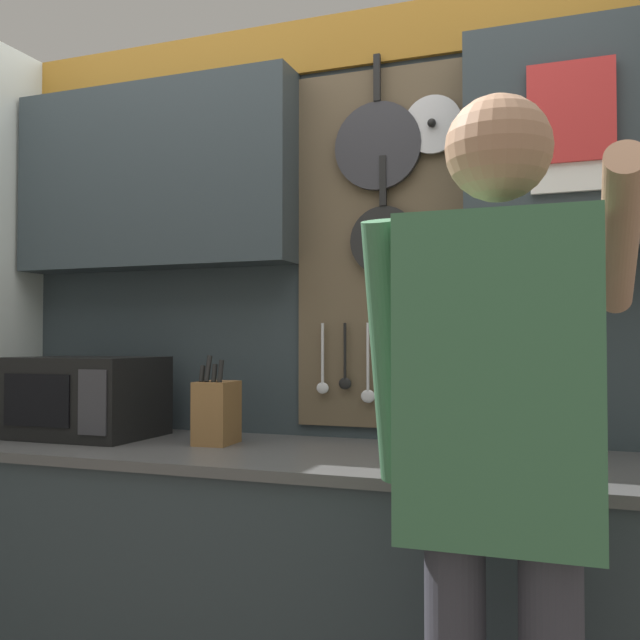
{
  "coord_description": "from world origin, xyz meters",
  "views": [
    {
      "loc": [
        0.89,
        -1.99,
        1.23
      ],
      "look_at": [
        0.08,
        0.22,
        1.3
      ],
      "focal_mm": 40.0,
      "sensor_mm": 36.0,
      "label": 1
    }
  ],
  "objects_px": {
    "knife_block": "(217,412)",
    "utensil_crock": "(532,429)",
    "microwave": "(85,397)",
    "person": "(501,446)"
  },
  "relations": [
    {
      "from": "microwave",
      "to": "knife_block",
      "type": "relative_size",
      "value": 1.68
    },
    {
      "from": "microwave",
      "to": "utensil_crock",
      "type": "height_order",
      "value": "utensil_crock"
    },
    {
      "from": "knife_block",
      "to": "person",
      "type": "height_order",
      "value": "person"
    },
    {
      "from": "person",
      "to": "microwave",
      "type": "bearing_deg",
      "value": 157.9
    },
    {
      "from": "microwave",
      "to": "person",
      "type": "distance_m",
      "value": 1.57
    },
    {
      "from": "microwave",
      "to": "utensil_crock",
      "type": "relative_size",
      "value": 1.35
    },
    {
      "from": "knife_block",
      "to": "utensil_crock",
      "type": "height_order",
      "value": "utensil_crock"
    },
    {
      "from": "knife_block",
      "to": "person",
      "type": "distance_m",
      "value": 1.12
    },
    {
      "from": "knife_block",
      "to": "utensil_crock",
      "type": "relative_size",
      "value": 0.8
    },
    {
      "from": "utensil_crock",
      "to": "person",
      "type": "bearing_deg",
      "value": -92.04
    }
  ]
}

